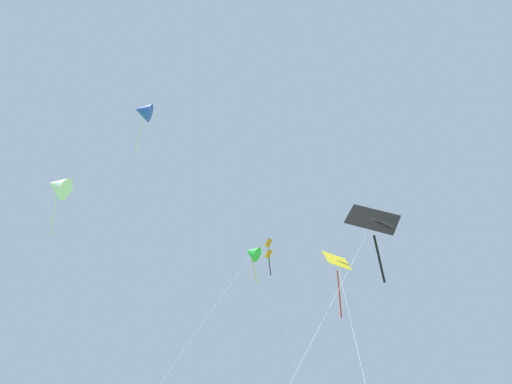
{
  "coord_description": "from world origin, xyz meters",
  "views": [
    {
      "loc": [
        2.82,
        -4.92,
        1.72
      ],
      "look_at": [
        -3.26,
        25.41,
        13.08
      ],
      "focal_mm": 37.5,
      "sensor_mm": 36.0,
      "label": 1
    }
  ],
  "objects_px": {
    "kite_yellow_diamond": "(338,272)",
    "kite_black_large": "(373,230)",
    "kite_blue_delta": "(143,111)",
    "kite_green_small": "(252,253)",
    "kite_white_distant": "(57,186)",
    "kite_orange_box": "(269,250)"
  },
  "relations": [
    {
      "from": "kite_blue_delta",
      "to": "kite_black_large",
      "type": "bearing_deg",
      "value": -44.95
    },
    {
      "from": "kite_green_small",
      "to": "kite_black_large",
      "type": "height_order",
      "value": "kite_green_small"
    },
    {
      "from": "kite_white_distant",
      "to": "kite_blue_delta",
      "type": "relative_size",
      "value": 0.56
    },
    {
      "from": "kite_green_small",
      "to": "kite_white_distant",
      "type": "distance_m",
      "value": 13.85
    },
    {
      "from": "kite_black_large",
      "to": "kite_orange_box",
      "type": "xyz_separation_m",
      "value": [
        -8.07,
        22.14,
        5.03
      ]
    },
    {
      "from": "kite_green_small",
      "to": "kite_orange_box",
      "type": "bearing_deg",
      "value": 89.08
    },
    {
      "from": "kite_white_distant",
      "to": "kite_black_large",
      "type": "height_order",
      "value": "kite_white_distant"
    },
    {
      "from": "kite_yellow_diamond",
      "to": "kite_black_large",
      "type": "bearing_deg",
      "value": -79.09
    },
    {
      "from": "kite_black_large",
      "to": "kite_orange_box",
      "type": "height_order",
      "value": "kite_orange_box"
    },
    {
      "from": "kite_yellow_diamond",
      "to": "kite_blue_delta",
      "type": "xyz_separation_m",
      "value": [
        -16.91,
        8.99,
        17.04
      ]
    },
    {
      "from": "kite_yellow_diamond",
      "to": "kite_orange_box",
      "type": "bearing_deg",
      "value": 116.57
    },
    {
      "from": "kite_yellow_diamond",
      "to": "kite_green_small",
      "type": "bearing_deg",
      "value": 136.37
    },
    {
      "from": "kite_green_small",
      "to": "kite_black_large",
      "type": "relative_size",
      "value": 1.29
    },
    {
      "from": "kite_yellow_diamond",
      "to": "kite_orange_box",
      "type": "xyz_separation_m",
      "value": [
        -6.18,
        12.36,
        4.67
      ]
    },
    {
      "from": "kite_yellow_diamond",
      "to": "kite_black_large",
      "type": "distance_m",
      "value": 9.97
    },
    {
      "from": "kite_yellow_diamond",
      "to": "kite_blue_delta",
      "type": "relative_size",
      "value": 0.46
    },
    {
      "from": "kite_yellow_diamond",
      "to": "kite_orange_box",
      "type": "relative_size",
      "value": 0.88
    },
    {
      "from": "kite_green_small",
      "to": "kite_black_large",
      "type": "bearing_deg",
      "value": -62.61
    },
    {
      "from": "kite_black_large",
      "to": "kite_blue_delta",
      "type": "xyz_separation_m",
      "value": [
        -18.8,
        18.77,
        17.4
      ]
    },
    {
      "from": "kite_white_distant",
      "to": "kite_orange_box",
      "type": "relative_size",
      "value": 1.08
    },
    {
      "from": "kite_orange_box",
      "to": "kite_blue_delta",
      "type": "height_order",
      "value": "kite_blue_delta"
    },
    {
      "from": "kite_black_large",
      "to": "kite_white_distant",
      "type": "bearing_deg",
      "value": 157.95
    }
  ]
}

